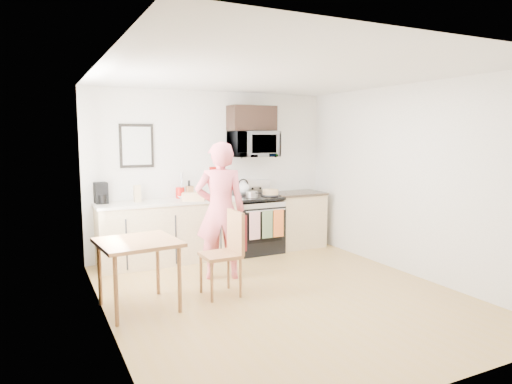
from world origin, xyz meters
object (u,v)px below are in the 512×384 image
microwave (253,144)px  chair (231,241)px  cake (271,193)px  range (256,226)px  person (221,211)px  dining_table (138,248)px

microwave → chair: 2.38m
microwave → cake: microwave is taller
range → microwave: size_ratio=1.53×
person → dining_table: 1.39m
range → dining_table: size_ratio=1.41×
microwave → cake: bearing=-37.0°
chair → dining_table: bearing=179.6°
microwave → person: (-1.03, -1.14, -0.85)m
person → range: bearing=-115.9°
person → cake: person is taller
chair → cake: cake is taller
cake → microwave: bearing=143.0°
person → cake: size_ratio=5.89×
range → cake: size_ratio=3.74×
person → chair: person is taller
range → person: bearing=-135.1°
microwave → person: bearing=-132.3°
range → dining_table: range is taller
person → cake: 1.59m
person → dining_table: person is taller
range → person: size_ratio=0.64×
range → cake: bearing=-16.9°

